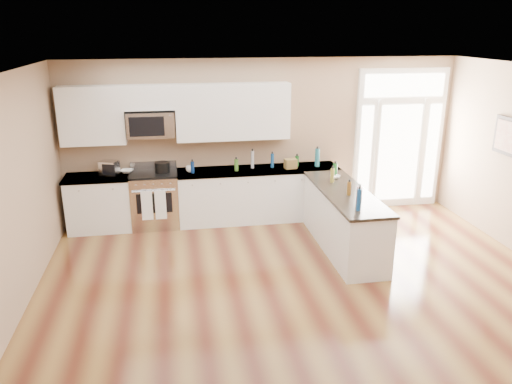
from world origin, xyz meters
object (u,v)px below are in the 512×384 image
peninsula_cabinet (343,222)px  stockpot (162,167)px  kitchen_range (155,199)px  toaster_oven (109,168)px

peninsula_cabinet → stockpot: (-2.73, 1.47, 0.61)m
peninsula_cabinet → kitchen_range: 3.23m
peninsula_cabinet → toaster_oven: size_ratio=8.21×
peninsula_cabinet → toaster_oven: toaster_oven is taller
peninsula_cabinet → toaster_oven: (-3.60, 1.49, 0.63)m
kitchen_range → toaster_oven: bearing=176.7°
peninsula_cabinet → stockpot: bearing=151.7°
kitchen_range → toaster_oven: size_ratio=3.82×
stockpot → toaster_oven: (-0.87, 0.02, 0.02)m
stockpot → kitchen_range: bearing=-170.9°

